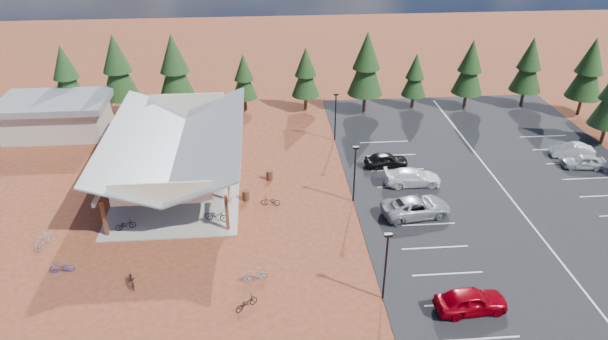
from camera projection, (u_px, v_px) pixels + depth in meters
The scene contains 40 objects.
ground at pixel (296, 217), 43.82m from camera, with size 140.00×140.00×0.00m, color #592B17.
asphalt_lot at pixel (503, 188), 47.75m from camera, with size 27.00×44.00×0.04m, color black.
concrete_pad at pixel (181, 178), 49.20m from camera, with size 10.60×18.60×0.10m, color gray.
bike_pavilion at pixel (176, 141), 47.38m from camera, with size 11.65×19.40×4.97m.
outbuilding at pixel (57, 116), 56.85m from camera, with size 11.00×7.00×3.90m.
lamp_post_0 at pixel (386, 262), 34.01m from camera, with size 0.50×0.25×5.14m.
lamp_post_1 at pixel (355, 170), 44.49m from camera, with size 0.50×0.25×5.14m.
lamp_post_2 at pixel (335, 113), 54.96m from camera, with size 0.50×0.25×5.14m.
trash_bin_0 at pixel (246, 195), 45.88m from camera, with size 0.60×0.60×0.90m, color #472719.
trash_bin_1 at pixel (270, 175), 48.91m from camera, with size 0.60×0.60×0.90m, color #472719.
pine_0 at pixel (66, 74), 59.05m from camera, with size 3.60×3.60×8.39m.
pine_1 at pixel (117, 67), 59.11m from camera, with size 4.07×4.07×9.47m.
pine_2 at pixel (174, 67), 58.81m from camera, with size 4.11×4.11×9.58m.
pine_3 at pixel (244, 77), 61.38m from camera, with size 2.89×2.89×6.72m.
pine_4 at pixel (306, 72), 61.32m from camera, with size 3.21×3.21×7.49m.
pine_5 at pixel (366, 64), 60.18m from camera, with size 4.03×4.03×9.39m.
pine_6 at pixel (415, 75), 62.15m from camera, with size 2.82×2.82×6.58m.
pine_7 at pixel (470, 67), 61.49m from camera, with size 3.52×3.52×8.20m.
pine_8 at pixel (529, 65), 62.10m from camera, with size 3.56×3.56×8.30m.
pine_13 at pixel (589, 69), 59.58m from camera, with size 3.86×3.86×9.00m.
bike_0 at pixel (125, 225), 41.93m from camera, with size 0.54×1.56×0.82m, color black.
bike_1 at pixel (144, 200), 45.05m from camera, with size 0.43×1.52×0.92m, color gray.
bike_2 at pixel (161, 165), 50.43m from camera, with size 0.55×1.58×0.83m, color #1E54A0.
bike_3 at pixel (177, 145), 54.10m from camera, with size 0.45×1.60×0.96m, color #9A180A.
bike_4 at pixel (216, 215), 42.90m from camera, with size 0.66×1.90×1.00m, color black.
bike_5 at pixel (189, 189), 46.50m from camera, with size 0.49×1.74×1.05m, color gray.
bike_6 at pixel (200, 164), 50.50m from camera, with size 0.62×1.77×0.93m, color #16439E.
bike_7 at pixel (204, 142), 54.73m from camera, with size 0.43×1.54×0.92m, color maroon.
bike_8 at pixel (132, 280), 36.35m from camera, with size 0.60×1.72×0.91m, color black.
bike_9 at pixel (43, 241), 40.07m from camera, with size 0.51×1.82×1.09m, color gray.
bike_10 at pixel (62, 267), 37.51m from camera, with size 0.58×1.66×0.87m, color navy.
bike_12 at pixel (246, 303), 34.41m from camera, with size 0.58×1.67×0.88m, color black.
bike_13 at pixel (256, 275), 36.67m from camera, with size 0.50×1.75×1.05m, color gray.
bike_16 at pixel (271, 201), 45.09m from camera, with size 0.56×1.61×0.84m, color black.
car_0 at pixel (471, 301), 34.04m from camera, with size 1.85×4.60×1.57m, color #8F000B.
car_2 at pixel (416, 207), 43.59m from camera, with size 2.59×5.62×1.56m, color gray.
car_3 at pixel (412, 177), 47.95m from camera, with size 2.04×5.02×1.46m, color white.
car_4 at pixel (386, 160), 50.91m from camera, with size 1.63×4.04×1.38m, color black.
car_8 at pixel (583, 161), 50.71m from camera, with size 1.56×3.88×1.32m, color #ACAFB4.
car_9 at pixel (572, 150), 52.69m from camera, with size 1.40×4.03×1.33m, color silver.
Camera 1 is at (-2.32, -36.49, 24.47)m, focal length 32.00 mm.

